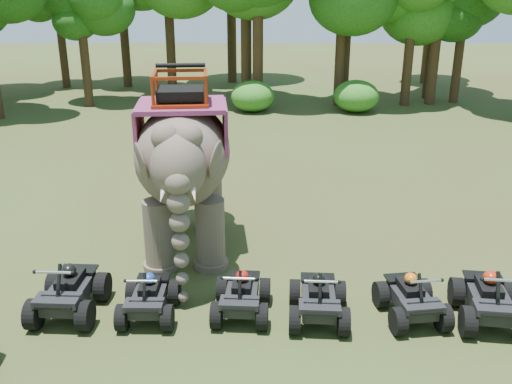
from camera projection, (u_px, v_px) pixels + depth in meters
ground at (256, 284)px, 13.57m from camera, size 110.00×110.00×0.00m
elephant at (184, 163)px, 14.63m from camera, size 3.01×5.91×4.79m
atv_0 at (68, 285)px, 12.18m from camera, size 1.42×1.89×1.36m
atv_1 at (148, 292)px, 12.10m from camera, size 1.17×1.59×1.18m
atv_2 at (242, 290)px, 12.16m from camera, size 1.27×1.69×1.20m
atv_3 at (319, 293)px, 11.98m from camera, size 1.33×1.75×1.25m
atv_4 at (412, 293)px, 12.03m from camera, size 1.41×1.79×1.22m
atv_5 at (491, 293)px, 11.88m from camera, size 1.55×1.98×1.35m
tree_0 at (258, 20)px, 31.10m from camera, size 6.61×6.61×9.44m
tree_1 at (341, 29)px, 31.52m from camera, size 5.92×5.92×8.45m
tree_2 at (438, 20)px, 31.64m from camera, size 6.58×6.58×9.40m
tree_24 at (84, 48)px, 31.63m from camera, size 4.56×4.56×6.52m
tree_25 at (169, 23)px, 34.18m from camera, size 6.09×6.09×8.70m
tree_26 at (430, 22)px, 38.59m from camera, size 5.76×5.76×8.23m
tree_27 at (231, 2)px, 38.52m from camera, size 7.56×7.56×10.81m
tree_28 at (123, 19)px, 37.18m from camera, size 6.12×6.12×8.75m
tree_29 at (61, 33)px, 37.20m from camera, size 5.00×5.00×7.15m
tree_30 at (347, 16)px, 31.88m from camera, size 6.90×6.90×9.85m
tree_33 at (461, 39)px, 32.49m from camera, size 5.10×5.10×7.28m
tree_34 at (434, 18)px, 33.38m from camera, size 6.57×6.57×9.39m
tree_35 at (246, 12)px, 31.94m from camera, size 7.13×7.13×10.19m
tree_36 at (410, 35)px, 31.60m from camera, size 5.52×5.52×7.89m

